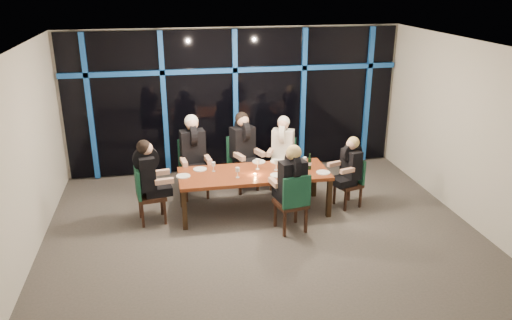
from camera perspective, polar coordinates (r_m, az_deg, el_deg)
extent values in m
plane|color=#57514D|center=(8.27, 0.78, -8.27)|extent=(7.00, 7.00, 0.00)
cube|color=silver|center=(10.50, -2.46, 6.80)|extent=(7.00, 0.04, 3.00)
cube|color=silver|center=(5.01, 7.81, -9.32)|extent=(7.00, 0.04, 3.00)
cube|color=silver|center=(7.79, -25.28, -0.08)|extent=(0.04, 6.00, 3.00)
cube|color=silver|center=(9.01, 23.24, 2.82)|extent=(0.04, 6.00, 3.00)
cube|color=white|center=(7.32, 0.90, 12.81)|extent=(7.00, 6.00, 0.04)
cube|color=black|center=(10.44, -2.41, 6.72)|extent=(6.86, 0.04, 2.94)
cube|color=#154CA5|center=(10.39, -18.46, 5.62)|extent=(0.10, 0.10, 2.94)
cube|color=#154CA5|center=(10.29, -10.42, 6.20)|extent=(0.10, 0.10, 2.94)
cube|color=#154CA5|center=(10.40, -2.37, 6.66)|extent=(0.10, 0.10, 2.94)
cube|color=#154CA5|center=(10.70, 5.39, 6.98)|extent=(0.10, 0.10, 2.94)
cube|color=#154CA5|center=(11.18, 12.62, 7.16)|extent=(0.10, 0.10, 2.94)
cube|color=#154CA5|center=(10.26, -2.42, 10.24)|extent=(6.86, 0.10, 0.10)
cube|color=#FF2D14|center=(10.82, 3.16, 10.71)|extent=(0.60, 0.05, 0.35)
cube|color=brown|center=(8.67, -0.25, -1.59)|extent=(2.60, 1.00, 0.06)
cube|color=black|center=(8.30, -8.17, -5.70)|extent=(0.08, 0.08, 0.69)
cube|color=black|center=(8.72, 8.35, -4.35)|extent=(0.08, 0.08, 0.69)
cube|color=black|center=(9.10, -8.47, -3.29)|extent=(0.08, 0.08, 0.69)
cube|color=black|center=(9.49, 6.66, -2.18)|extent=(0.08, 0.08, 0.69)
cube|color=black|center=(9.43, -7.07, -1.31)|extent=(0.56, 0.56, 0.07)
cube|color=#195037|center=(9.53, -7.41, 0.84)|extent=(0.50, 0.12, 0.56)
cube|color=black|center=(9.32, -7.96, -3.41)|extent=(0.05, 0.05, 0.47)
cube|color=black|center=(9.39, -5.55, -3.12)|extent=(0.05, 0.05, 0.47)
cube|color=black|center=(9.68, -8.40, -2.50)|extent=(0.05, 0.05, 0.47)
cube|color=black|center=(9.75, -6.08, -2.23)|extent=(0.05, 0.05, 0.47)
cube|color=black|center=(9.67, -1.40, -0.68)|extent=(0.63, 0.63, 0.07)
cube|color=#195037|center=(9.74, -2.06, 1.34)|extent=(0.48, 0.22, 0.55)
cube|color=black|center=(9.52, -1.83, -2.73)|extent=(0.06, 0.06, 0.46)
cube|color=black|center=(9.70, 0.19, -2.26)|extent=(0.06, 0.06, 0.46)
cube|color=black|center=(9.83, -2.95, -1.96)|extent=(0.06, 0.06, 0.46)
cube|color=black|center=(10.01, -0.97, -1.52)|extent=(0.06, 0.06, 0.46)
cube|color=black|center=(9.77, 3.01, -0.67)|extent=(0.61, 0.61, 0.06)
cube|color=#195037|center=(9.86, 3.26, 1.23)|extent=(0.44, 0.24, 0.51)
cube|color=black|center=(9.72, 1.71, -2.31)|extent=(0.05, 0.05, 0.43)
cube|color=black|center=(9.66, 3.85, -2.50)|extent=(0.05, 0.05, 0.43)
cube|color=black|center=(10.06, 2.15, -1.52)|extent=(0.05, 0.05, 0.43)
cube|color=black|center=(9.99, 4.22, -1.71)|extent=(0.05, 0.05, 0.43)
cube|color=black|center=(8.61, -11.87, -4.07)|extent=(0.52, 0.52, 0.06)
cube|color=#195037|center=(8.49, -13.38, -2.52)|extent=(0.12, 0.47, 0.52)
cube|color=black|center=(8.57, -10.36, -5.91)|extent=(0.05, 0.05, 0.43)
cube|color=black|center=(8.90, -10.73, -4.90)|extent=(0.05, 0.05, 0.43)
cube|color=black|center=(8.53, -12.83, -6.22)|extent=(0.05, 0.05, 0.43)
cube|color=black|center=(8.87, -13.11, -5.19)|extent=(0.05, 0.05, 0.43)
cube|color=black|center=(9.15, 10.47, -2.79)|extent=(0.52, 0.52, 0.06)
cube|color=#195037|center=(9.17, 11.48, -1.14)|extent=(0.16, 0.41, 0.46)
cube|color=black|center=(9.27, 8.94, -3.89)|extent=(0.05, 0.05, 0.39)
cube|color=black|center=(9.03, 10.18, -4.65)|extent=(0.05, 0.05, 0.39)
cube|color=black|center=(9.45, 10.58, -3.49)|extent=(0.05, 0.05, 0.39)
cube|color=black|center=(9.22, 11.83, -4.22)|extent=(0.05, 0.05, 0.39)
cube|color=black|center=(8.17, 3.99, -4.98)|extent=(0.55, 0.55, 0.06)
cube|color=#195037|center=(7.88, 4.69, -3.72)|extent=(0.47, 0.14, 0.52)
cube|color=black|center=(8.50, 4.57, -5.80)|extent=(0.05, 0.05, 0.44)
cube|color=black|center=(8.36, 2.22, -6.23)|extent=(0.05, 0.05, 0.44)
cube|color=black|center=(8.20, 5.71, -6.87)|extent=(0.05, 0.05, 0.44)
cube|color=black|center=(8.06, 3.29, -7.35)|extent=(0.05, 0.05, 0.44)
cube|color=black|center=(9.27, -6.93, -0.96)|extent=(0.46, 0.52, 0.16)
cube|color=black|center=(9.31, -7.25, 1.52)|extent=(0.48, 0.32, 0.62)
cylinder|color=black|center=(9.23, -7.32, 2.96)|extent=(0.17, 0.48, 0.47)
sphere|color=tan|center=(9.15, -7.34, 4.12)|extent=(0.23, 0.23, 0.23)
sphere|color=silver|center=(9.19, -7.41, 4.40)|extent=(0.26, 0.26, 0.26)
cube|color=tan|center=(9.09, -8.25, -0.25)|extent=(0.13, 0.34, 0.09)
cube|color=tan|center=(9.16, -5.51, 0.06)|extent=(0.13, 0.34, 0.09)
cube|color=black|center=(9.52, -1.02, -0.31)|extent=(0.53, 0.57, 0.15)
cube|color=black|center=(9.54, -1.56, 2.03)|extent=(0.50, 0.40, 0.61)
cylinder|color=black|center=(9.47, -1.57, 3.41)|extent=(0.26, 0.47, 0.46)
sphere|color=tan|center=(9.40, -1.52, 4.53)|extent=(0.23, 0.23, 0.23)
sphere|color=black|center=(9.42, -1.65, 4.78)|extent=(0.25, 0.25, 0.25)
cube|color=tan|center=(9.28, -1.92, 0.40)|extent=(0.20, 0.34, 0.09)
cube|color=tan|center=(9.49, 0.38, 0.87)|extent=(0.20, 0.34, 0.09)
cube|color=silver|center=(9.62, 2.88, -0.36)|extent=(0.51, 0.54, 0.14)
cube|color=silver|center=(9.65, 3.10, 1.84)|extent=(0.47, 0.39, 0.57)
cylinder|color=silver|center=(9.59, 3.13, 3.11)|extent=(0.27, 0.43, 0.43)
sphere|color=tan|center=(9.51, 3.13, 4.13)|extent=(0.21, 0.21, 0.21)
sphere|color=silver|center=(9.54, 3.18, 4.38)|extent=(0.23, 0.23, 0.23)
cube|color=tan|center=(9.50, 1.60, 0.87)|extent=(0.20, 0.31, 0.08)
cube|color=tan|center=(9.43, 4.03, 0.67)|extent=(0.20, 0.31, 0.08)
cube|color=black|center=(8.58, -11.11, -3.34)|extent=(0.48, 0.43, 0.14)
cube|color=black|center=(8.44, -12.37, -1.36)|extent=(0.30, 0.44, 0.58)
cylinder|color=black|center=(8.36, -12.48, 0.09)|extent=(0.44, 0.16, 0.43)
sphere|color=tan|center=(8.30, -12.44, 1.30)|extent=(0.22, 0.22, 0.22)
sphere|color=black|center=(8.29, -12.74, 1.47)|extent=(0.24, 0.24, 0.24)
cube|color=tan|center=(8.32, -10.44, -2.40)|extent=(0.32, 0.12, 0.08)
cube|color=tan|center=(8.70, -10.87, -1.40)|extent=(0.32, 0.12, 0.08)
cube|color=black|center=(9.05, 9.95, -2.39)|extent=(0.47, 0.43, 0.13)
cube|color=black|center=(9.03, 10.82, -0.43)|extent=(0.32, 0.42, 0.52)
cylinder|color=black|center=(8.96, 10.90, 0.78)|extent=(0.40, 0.20, 0.39)
sphere|color=tan|center=(8.89, 10.88, 1.77)|extent=(0.19, 0.19, 0.19)
sphere|color=tan|center=(8.91, 11.08, 1.97)|extent=(0.21, 0.21, 0.21)
cube|color=tan|center=(9.04, 8.98, -0.44)|extent=(0.29, 0.15, 0.07)
cube|color=tan|center=(8.77, 10.40, -1.20)|extent=(0.29, 0.15, 0.07)
cube|color=black|center=(8.23, 3.64, -3.97)|extent=(0.45, 0.50, 0.15)
cube|color=black|center=(7.95, 4.20, -2.16)|extent=(0.46, 0.32, 0.59)
cylinder|color=black|center=(7.86, 4.24, -0.60)|extent=(0.18, 0.45, 0.44)
sphere|color=tan|center=(7.82, 4.21, 0.74)|extent=(0.22, 0.22, 0.22)
sphere|color=tan|center=(7.77, 4.35, 0.87)|extent=(0.24, 0.24, 0.24)
cube|color=tan|center=(8.30, 4.74, -2.17)|extent=(0.14, 0.33, 0.08)
cube|color=tan|center=(8.13, 2.08, -2.59)|extent=(0.14, 0.33, 0.08)
cylinder|color=white|center=(8.83, -6.42, -1.05)|extent=(0.24, 0.24, 0.01)
cylinder|color=white|center=(9.12, 0.33, -0.20)|extent=(0.24, 0.24, 0.01)
cylinder|color=white|center=(9.15, 2.38, -0.16)|extent=(0.24, 0.24, 0.01)
cylinder|color=white|center=(8.57, -8.31, -1.82)|extent=(0.24, 0.24, 0.01)
cylinder|color=white|center=(8.71, 7.69, -1.41)|extent=(0.24, 0.24, 0.01)
cylinder|color=white|center=(8.52, 2.44, -1.75)|extent=(0.24, 0.24, 0.01)
cylinder|color=black|center=(8.80, 6.14, -0.41)|extent=(0.06, 0.06, 0.21)
cylinder|color=black|center=(8.75, 6.17, 0.48)|extent=(0.02, 0.02, 0.08)
cylinder|color=silver|center=(8.80, 6.14, -0.41)|extent=(0.07, 0.07, 0.06)
cylinder|color=silver|center=(8.61, 4.67, -0.84)|extent=(0.12, 0.12, 0.22)
cylinder|color=silver|center=(8.61, 5.10, -0.68)|extent=(0.02, 0.02, 0.15)
cylinder|color=#FF9C4C|center=(8.54, -0.10, -1.62)|extent=(0.04, 0.04, 0.03)
cylinder|color=white|center=(8.44, -2.12, -2.00)|extent=(0.07, 0.07, 0.01)
cylinder|color=white|center=(8.42, -2.12, -1.65)|extent=(0.01, 0.01, 0.10)
cylinder|color=white|center=(8.38, -2.13, -1.10)|extent=(0.07, 0.07, 0.07)
cylinder|color=white|center=(8.79, 0.18, -1.03)|extent=(0.07, 0.07, 0.01)
cylinder|color=white|center=(8.77, 0.18, -0.68)|extent=(0.01, 0.01, 0.11)
cylinder|color=white|center=(8.74, 0.18, -0.11)|extent=(0.07, 0.07, 0.08)
cylinder|color=silver|center=(8.76, 2.32, -1.13)|extent=(0.07, 0.07, 0.01)
cylinder|color=silver|center=(8.74, 2.32, -0.77)|extent=(0.01, 0.01, 0.11)
cylinder|color=silver|center=(8.71, 2.33, -0.19)|extent=(0.08, 0.08, 0.08)
cylinder|color=silver|center=(8.73, -4.86, -1.27)|extent=(0.06, 0.06, 0.01)
cylinder|color=silver|center=(8.71, -4.87, -0.96)|extent=(0.01, 0.01, 0.10)
cylinder|color=silver|center=(8.68, -4.89, -0.46)|extent=(0.07, 0.07, 0.07)
cylinder|color=white|center=(8.95, 5.56, -0.74)|extent=(0.06, 0.06, 0.01)
cylinder|color=white|center=(8.93, 5.58, -0.41)|extent=(0.01, 0.01, 0.10)
cylinder|color=white|center=(8.90, 5.59, 0.11)|extent=(0.07, 0.07, 0.07)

